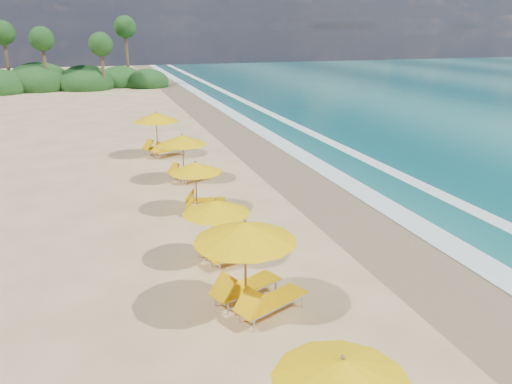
% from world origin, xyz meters
% --- Properties ---
extents(ground, '(160.00, 160.00, 0.00)m').
position_xyz_m(ground, '(0.00, 0.00, 0.00)').
color(ground, '#D8B37F').
rests_on(ground, ground).
extents(wet_sand, '(4.00, 160.00, 0.01)m').
position_xyz_m(wet_sand, '(4.00, 0.00, 0.01)').
color(wet_sand, '#877050').
rests_on(wet_sand, ground).
extents(surf_foam, '(4.00, 160.00, 0.01)m').
position_xyz_m(surf_foam, '(6.70, 0.00, 0.03)').
color(surf_foam, white).
rests_on(surf_foam, ground).
extents(station_1, '(3.33, 3.30, 2.55)m').
position_xyz_m(station_1, '(-1.92, -5.58, 1.43)').
color(station_1, olive).
rests_on(station_1, ground).
extents(station_2, '(2.64, 2.58, 2.07)m').
position_xyz_m(station_2, '(-1.95, -2.62, 1.16)').
color(station_2, olive).
rests_on(station_2, ground).
extents(station_3, '(2.46, 2.35, 2.04)m').
position_xyz_m(station_3, '(-1.67, 1.82, 1.14)').
color(station_3, olive).
rests_on(station_3, ground).
extents(station_4, '(2.92, 2.89, 2.25)m').
position_xyz_m(station_4, '(-1.44, 6.01, 1.26)').
color(station_4, olive).
rests_on(station_4, ground).
extents(station_5, '(3.30, 3.28, 2.51)m').
position_xyz_m(station_5, '(-1.97, 11.09, 1.40)').
color(station_5, olive).
rests_on(station_5, ground).
extents(treeline, '(25.80, 8.80, 9.74)m').
position_xyz_m(treeline, '(-9.94, 45.51, 1.00)').
color(treeline, '#163D14').
rests_on(treeline, ground).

